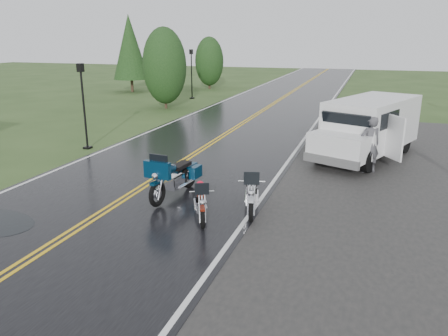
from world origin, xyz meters
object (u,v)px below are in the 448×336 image
(motorcycle_teal, at_px, (157,183))
(lamp_post_near_left, at_px, (84,107))
(motorcycle_red, at_px, (202,209))
(lamp_post_far_left, at_px, (192,74))
(van_white, at_px, (322,133))
(person_at_van, at_px, (370,145))
(motorcycle_silver, at_px, (251,200))

(motorcycle_teal, relative_size, lamp_post_near_left, 0.69)
(motorcycle_red, xyz_separation_m, lamp_post_far_left, (-9.61, 22.37, 1.31))
(van_white, xyz_separation_m, person_at_van, (1.71, -0.64, -0.18))
(person_at_van, bearing_deg, motorcycle_red, 30.59)
(motorcycle_teal, height_order, van_white, van_white)
(person_at_van, height_order, lamp_post_far_left, lamp_post_far_left)
(motorcycle_red, relative_size, person_at_van, 0.97)
(lamp_post_far_left, bearing_deg, motorcycle_red, -66.75)
(motorcycle_teal, relative_size, motorcycle_silver, 1.15)
(motorcycle_teal, distance_m, van_white, 7.08)
(motorcycle_teal, relative_size, lamp_post_far_left, 0.66)
(motorcycle_teal, bearing_deg, van_white, 63.95)
(motorcycle_red, height_order, van_white, van_white)
(person_at_van, height_order, lamp_post_near_left, lamp_post_near_left)
(motorcycle_teal, distance_m, motorcycle_silver, 2.73)
(lamp_post_near_left, bearing_deg, motorcycle_silver, -31.76)
(person_at_van, bearing_deg, lamp_post_near_left, -28.00)
(lamp_post_near_left, distance_m, lamp_post_far_left, 16.34)
(van_white, bearing_deg, motorcycle_teal, -99.77)
(motorcycle_silver, bearing_deg, motorcycle_teal, 162.00)
(motorcycle_red, distance_m, person_at_van, 7.34)
(motorcycle_silver, distance_m, lamp_post_far_left, 24.10)
(motorcycle_teal, relative_size, person_at_van, 1.26)
(motorcycle_silver, bearing_deg, lamp_post_far_left, 102.01)
(motorcycle_red, xyz_separation_m, van_white, (2.03, 6.95, 0.61))
(motorcycle_red, height_order, motorcycle_silver, motorcycle_silver)
(motorcycle_teal, xyz_separation_m, van_white, (3.73, 6.00, 0.44))
(motorcycle_red, bearing_deg, lamp_post_near_left, 116.76)
(van_white, bearing_deg, motorcycle_silver, -77.20)
(motorcycle_red, bearing_deg, motorcycle_teal, 126.28)
(motorcycle_red, distance_m, lamp_post_near_left, 9.91)
(motorcycle_silver, relative_size, person_at_van, 1.09)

